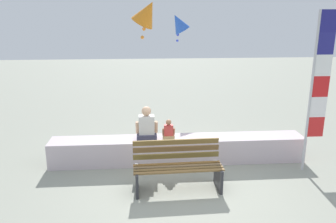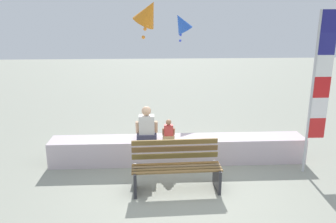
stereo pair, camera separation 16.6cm
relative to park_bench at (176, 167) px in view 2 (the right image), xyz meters
name	(u,v)px [view 2 (the right image)]	position (x,y,z in m)	size (l,w,h in m)	color
ground_plane	(184,189)	(0.14, -0.07, -0.42)	(40.00, 40.00, 0.00)	gray
seawall_ledge	(178,150)	(0.14, 1.22, -0.14)	(5.54, 0.61, 0.55)	#C3B3BA
park_bench	(176,167)	(0.00, 0.00, 0.00)	(1.65, 0.66, 0.88)	brown
person_adult	(147,126)	(-0.55, 1.21, 0.42)	(0.47, 0.35, 0.72)	#333449
person_child	(169,131)	(-0.07, 1.21, 0.30)	(0.28, 0.20, 0.42)	tan
flag_banner	(319,84)	(2.81, 0.57, 1.43)	(0.38, 0.05, 3.24)	#B7B7BC
kite_orange	(148,13)	(-0.48, 2.44, 2.77)	(0.91, 0.81, 0.95)	orange
kite_blue	(181,23)	(0.50, 4.66, 2.49)	(0.68, 0.59, 0.92)	blue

